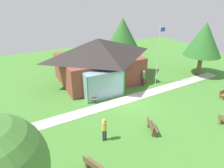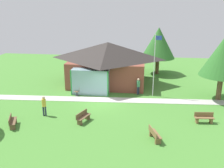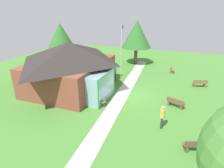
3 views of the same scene
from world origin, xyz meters
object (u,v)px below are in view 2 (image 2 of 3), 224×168
at_px(pavilion, 107,62).
at_px(bench_lawn_far_right, 204,118).
at_px(tree_east_hedge, 224,56).
at_px(tree_behind_pavilion_right, 158,43).
at_px(bench_front_left, 12,122).
at_px(flagpole, 155,63).
at_px(bench_front_right, 154,135).
at_px(bench_front_center, 83,117).
at_px(patio_chair_porch_left, 77,91).
at_px(visitor_near_flagpole, 138,85).
at_px(visitor_strolling_lawn, 44,104).

relative_size(pavilion, bench_lawn_far_right, 6.13).
bearing_deg(bench_lawn_far_right, tree_east_hedge, -119.45).
bearing_deg(tree_behind_pavilion_right, bench_front_left, -124.36).
xyz_separation_m(flagpole, bench_front_right, (-0.13, -8.90, -3.01)).
xyz_separation_m(bench_front_center, tree_behind_pavilion_right, (6.41, 15.49, 3.68)).
bearing_deg(tree_behind_pavilion_right, patio_chair_porch_left, -131.42).
height_order(flagpole, patio_chair_porch_left, flagpole).
xyz_separation_m(patio_chair_porch_left, tree_behind_pavilion_right, (8.44, 9.57, 3.67)).
bearing_deg(bench_lawn_far_right, bench_front_right, 33.74).
xyz_separation_m(flagpole, bench_lawn_far_right, (3.84, -5.71, -3.01)).
bearing_deg(bench_lawn_far_right, bench_front_center, 1.22).
bearing_deg(tree_east_hedge, flagpole, 177.82).
bearing_deg(pavilion, bench_front_left, -115.48).
bearing_deg(flagpole, patio_chair_porch_left, -173.83).
xyz_separation_m(pavilion, flagpole, (5.21, -3.65, 0.91)).
xyz_separation_m(pavilion, tree_east_hedge, (11.53, -3.90, 1.83)).
height_order(flagpole, tree_behind_pavilion_right, flagpole).
relative_size(bench_front_right, visitor_near_flagpole, 0.90).
bearing_deg(pavilion, visitor_near_flagpole, -42.98).
bearing_deg(bench_front_center, bench_front_left, -53.53).
distance_m(pavilion, visitor_near_flagpole, 5.26).
bearing_deg(patio_chair_porch_left, bench_front_left, 80.19).
relative_size(bench_front_center, bench_front_left, 1.00).
xyz_separation_m(flagpole, bench_front_center, (-5.68, -6.76, -3.01)).
xyz_separation_m(bench_lawn_far_right, bench_front_center, (-9.52, -1.05, 0.00)).
bearing_deg(visitor_strolling_lawn, bench_lawn_far_right, -5.06).
bearing_deg(bench_front_left, tree_east_hedge, 93.62).
bearing_deg(bench_lawn_far_right, flagpole, -61.13).
height_order(pavilion, bench_front_center, pavilion).
xyz_separation_m(bench_lawn_far_right, tree_behind_pavilion_right, (-3.12, 14.44, 3.68)).
height_order(bench_front_center, patio_chair_porch_left, patio_chair_porch_left).
distance_m(bench_front_center, patio_chair_porch_left, 6.26).
height_order(flagpole, bench_lawn_far_right, flagpole).
height_order(patio_chair_porch_left, visitor_near_flagpole, visitor_near_flagpole).
bearing_deg(bench_front_center, pavilion, -161.89).
relative_size(pavilion, tree_behind_pavilion_right, 1.55).
distance_m(bench_front_left, patio_chair_porch_left, 8.03).
height_order(bench_front_right, tree_behind_pavilion_right, tree_behind_pavilion_right).
relative_size(bench_lawn_far_right, visitor_near_flagpole, 0.88).
bearing_deg(tree_east_hedge, patio_chair_porch_left, -177.58).
xyz_separation_m(pavilion, visitor_near_flagpole, (3.69, -3.44, -1.48)).
distance_m(bench_lawn_far_right, tree_behind_pavilion_right, 15.23).
height_order(pavilion, flagpole, flagpole).
distance_m(patio_chair_porch_left, visitor_strolling_lawn, 5.41).
distance_m(bench_front_center, bench_front_left, 5.39).
bearing_deg(tree_east_hedge, bench_front_right, -126.67).
distance_m(bench_front_right, tree_behind_pavilion_right, 18.04).
bearing_deg(flagpole, visitor_near_flagpole, 171.99).
height_order(bench_front_right, tree_east_hedge, tree_east_hedge).
height_order(bench_front_center, visitor_strolling_lawn, visitor_strolling_lawn).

